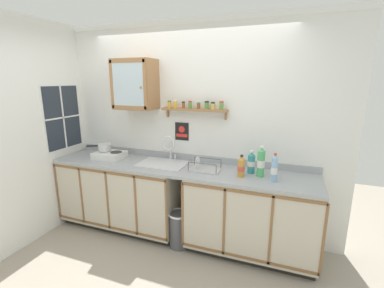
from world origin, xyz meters
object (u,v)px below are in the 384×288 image
(hot_plate_stove, at_px, (110,155))
(bottle_detergent_teal_3, at_px, (251,163))
(bottle_juice_amber_0, at_px, (241,167))
(sink, at_px, (163,165))
(dish_rack, at_px, (204,168))
(trash_bin, at_px, (179,229))
(bottle_soda_green_1, at_px, (261,162))
(warning_sign, at_px, (182,132))
(wall_cabinet, at_px, (135,84))
(bottle_water_blue_2, at_px, (274,169))
(saucepan, at_px, (104,147))

(hot_plate_stove, height_order, bottle_detergent_teal_3, bottle_detergent_teal_3)
(bottle_juice_amber_0, xyz_separation_m, bottle_detergent_teal_3, (0.08, 0.15, 0.01))
(bottle_juice_amber_0, bearing_deg, sink, 173.55)
(dish_rack, xyz_separation_m, trash_bin, (-0.24, -0.18, -0.72))
(sink, relative_size, bottle_juice_amber_0, 2.43)
(hot_plate_stove, distance_m, bottle_soda_green_1, 1.94)
(warning_sign, bearing_deg, bottle_detergent_teal_3, -13.65)
(wall_cabinet, bearing_deg, bottle_soda_green_1, -4.78)
(sink, distance_m, trash_bin, 0.78)
(bottle_soda_green_1, bearing_deg, hot_plate_stove, 179.95)
(bottle_juice_amber_0, relative_size, trash_bin, 0.55)
(bottle_water_blue_2, bearing_deg, wall_cabinet, 172.35)
(wall_cabinet, distance_m, trash_bin, 1.83)
(warning_sign, bearing_deg, sink, -118.46)
(hot_plate_stove, height_order, warning_sign, warning_sign)
(bottle_water_blue_2, xyz_separation_m, trash_bin, (-1.01, -0.10, -0.84))
(sink, bearing_deg, bottle_water_blue_2, -5.51)
(bottle_water_blue_2, bearing_deg, hot_plate_stove, 177.23)
(bottle_water_blue_2, bearing_deg, dish_rack, 174.22)
(warning_sign, bearing_deg, bottle_soda_green_1, -15.80)
(hot_plate_stove, height_order, bottle_water_blue_2, bottle_water_blue_2)
(dish_rack, bearing_deg, bottle_juice_amber_0, -8.07)
(bottle_soda_green_1, distance_m, warning_sign, 1.09)
(saucepan, distance_m, warning_sign, 1.07)
(bottle_juice_amber_0, xyz_separation_m, bottle_water_blue_2, (0.34, -0.02, 0.03))
(saucepan, xyz_separation_m, bottle_juice_amber_0, (1.84, -0.11, -0.03))
(wall_cabinet, relative_size, warning_sign, 2.68)
(bottle_soda_green_1, bearing_deg, trash_bin, -167.26)
(warning_sign, bearing_deg, dish_rack, -37.99)
(wall_cabinet, distance_m, warning_sign, 0.82)
(saucepan, relative_size, trash_bin, 0.66)
(sink, relative_size, bottle_detergent_teal_3, 2.28)
(bottle_detergent_teal_3, bearing_deg, hot_plate_stove, -177.94)
(bottle_juice_amber_0, bearing_deg, bottle_soda_green_1, 23.35)
(wall_cabinet, bearing_deg, bottle_water_blue_2, -7.65)
(saucepan, height_order, bottle_juice_amber_0, bottle_juice_amber_0)
(bottle_juice_amber_0, distance_m, bottle_soda_green_1, 0.21)
(sink, distance_m, bottle_detergent_teal_3, 1.07)
(saucepan, relative_size, bottle_detergent_teal_3, 1.11)
(sink, distance_m, bottle_soda_green_1, 1.18)
(bottle_soda_green_1, xyz_separation_m, bottle_water_blue_2, (0.14, -0.10, -0.02))
(bottle_detergent_teal_3, bearing_deg, dish_rack, -170.27)
(wall_cabinet, xyz_separation_m, trash_bin, (0.71, -0.33, -1.65))
(trash_bin, bearing_deg, bottle_soda_green_1, 12.74)
(hot_plate_stove, xyz_separation_m, bottle_juice_amber_0, (1.75, -0.08, 0.07))
(bottle_soda_green_1, xyz_separation_m, dish_rack, (-0.63, -0.02, -0.13))
(bottle_soda_green_1, distance_m, bottle_detergent_teal_3, 0.13)
(bottle_water_blue_2, distance_m, warning_sign, 1.25)
(saucepan, height_order, warning_sign, warning_sign)
(saucepan, bearing_deg, bottle_juice_amber_0, -3.26)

